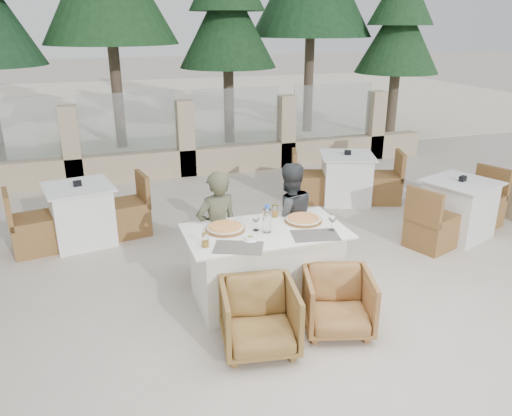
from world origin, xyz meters
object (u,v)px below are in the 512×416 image
object	(u,v)px
pizza_right	(303,219)
armchair_near_left	(259,318)
armchair_far_left	(224,257)
bg_table_a	(81,214)
beer_glass_left	(205,240)
wine_glass_corner	(332,222)
diner_left	(217,230)
armchair_near_right	(338,302)
pizza_left	(225,228)
olive_dish	(250,238)
bg_table_c	(458,209)
dining_table	(265,265)
armchair_far_right	(287,246)
bg_table_b	(346,178)
beer_glass_right	(275,211)
diner_right	(288,220)
wine_glass_centre	(256,222)
water_bottle	(267,219)

from	to	relation	value
pizza_right	armchair_near_left	distance (m)	1.27
armchair_far_left	bg_table_a	bearing A→B (deg)	-39.07
beer_glass_left	wine_glass_corner	bearing A→B (deg)	-1.00
diner_left	bg_table_a	size ratio (longest dim) A/B	0.79
armchair_near_right	diner_left	size ratio (longest dim) A/B	0.49
pizza_left	armchair_far_left	bearing A→B (deg)	78.13
pizza_left	olive_dish	xyz separation A→B (m)	(0.16, -0.31, -0.00)
bg_table_c	armchair_near_left	bearing A→B (deg)	-175.52
dining_table	armchair_far_right	xyz separation A→B (m)	(0.46, 0.53, -0.09)
armchair_far_right	bg_table_c	bearing A→B (deg)	166.85
diner_left	olive_dish	bearing A→B (deg)	92.79
wine_glass_corner	bg_table_c	size ratio (longest dim) A/B	0.11
armchair_far_left	armchair_near_right	xyz separation A→B (m)	(0.75, -1.27, 0.01)
olive_dish	bg_table_b	xyz separation A→B (m)	(2.45, 2.63, -0.41)
dining_table	armchair_near_left	xyz separation A→B (m)	(-0.33, -0.78, -0.08)
pizza_right	dining_table	bearing A→B (deg)	-168.45
beer_glass_right	diner_right	size ratio (longest dim) A/B	0.10
diner_left	armchair_far_left	bearing A→B (deg)	-149.45
bg_table_a	wine_glass_corner	bearing A→B (deg)	-54.03
beer_glass_right	diner_right	distance (m)	0.32
armchair_near_right	bg_table_b	xyz separation A→B (m)	(1.78, 3.19, 0.10)
beer_glass_left	bg_table_a	world-z (taller)	beer_glass_left
pizza_right	wine_glass_centre	xyz separation A→B (m)	(-0.54, -0.06, 0.07)
bg_table_c	bg_table_a	bearing A→B (deg)	143.91
armchair_near_left	diner_left	bearing A→B (deg)	101.94
wine_glass_centre	diner_left	world-z (taller)	diner_left
bg_table_c	beer_glass_right	bearing A→B (deg)	168.53
beer_glass_right	diner_right	world-z (taller)	diner_right
beer_glass_right	armchair_far_right	bearing A→B (deg)	41.73
olive_dish	armchair_near_right	bearing A→B (deg)	-40.17
water_bottle	pizza_right	bearing A→B (deg)	17.40
dining_table	pizza_right	bearing A→B (deg)	11.55
armchair_near_left	bg_table_c	world-z (taller)	bg_table_c
wine_glass_centre	bg_table_b	world-z (taller)	wine_glass_centre
dining_table	bg_table_c	distance (m)	3.07
olive_dish	armchair_near_right	world-z (taller)	olive_dish
beer_glass_right	armchair_near_left	size ratio (longest dim) A/B	0.20
pizza_left	beer_glass_left	bearing A→B (deg)	-130.88
pizza_left	armchair_far_left	xyz separation A→B (m)	(0.08, 0.39, -0.52)
wine_glass_centre	bg_table_c	world-z (taller)	wine_glass_centre
bg_table_b	wine_glass_corner	bearing A→B (deg)	-101.07
beer_glass_right	armchair_far_left	size ratio (longest dim) A/B	0.22
wine_glass_centre	olive_dish	xyz separation A→B (m)	(-0.12, -0.21, -0.07)
wine_glass_corner	beer_glass_right	bearing A→B (deg)	127.75
beer_glass_left	wine_glass_centre	bearing A→B (deg)	21.19
armchair_far_left	diner_right	bearing A→B (deg)	-176.77
diner_right	bg_table_c	distance (m)	2.58
pizza_left	armchair_far_right	size ratio (longest dim) A/B	0.61
water_bottle	beer_glass_right	distance (m)	0.43
diner_left	bg_table_a	xyz separation A→B (m)	(-1.39, 1.67, -0.26)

